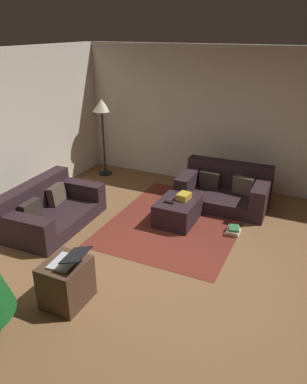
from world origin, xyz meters
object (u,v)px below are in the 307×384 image
object	(u,v)px
couch_left	(48,210)
side_table	(66,282)
gift_box	(184,196)
corner_lamp	(102,111)
ottoman	(178,211)
laptop	(68,259)
tv_remote	(169,202)
book_stack	(233,230)
couch_right	(225,189)

from	to	relation	value
couch_left	side_table	bearing A→B (deg)	43.27
couch_left	side_table	world-z (taller)	couch_left
gift_box	corner_lamp	size ratio (longest dim) A/B	0.14
ottoman	laptop	bearing A→B (deg)	170.89
tv_remote	side_table	xyz separation A→B (m)	(-2.16, 0.34, -0.12)
gift_box	book_stack	xyz separation A→B (m)	(-0.08, -0.84, -0.37)
couch_left	couch_right	bearing A→B (deg)	127.13
tv_remote	laptop	world-z (taller)	laptop
tv_remote	laptop	xyz separation A→B (m)	(-2.15, 0.28, 0.20)
couch_right	tv_remote	bearing A→B (deg)	61.09
couch_right	ottoman	xyz separation A→B (m)	(-0.97, 0.50, -0.08)
couch_left	ottoman	bearing A→B (deg)	114.94
gift_box	book_stack	bearing A→B (deg)	-95.57
side_table	laptop	bearing A→B (deg)	-84.54
tv_remote	couch_left	bearing A→B (deg)	115.94
ottoman	gift_box	xyz separation A→B (m)	(0.08, -0.07, 0.24)
ottoman	gift_box	bearing A→B (deg)	-39.01
couch_left	ottoman	xyz separation A→B (m)	(0.93, -1.82, -0.06)
corner_lamp	laptop	bearing A→B (deg)	-153.51
ottoman	side_table	distance (m)	2.35
laptop	corner_lamp	size ratio (longest dim) A/B	0.28
gift_box	tv_remote	bearing A→B (deg)	145.63
couch_left	couch_right	distance (m)	3.01
couch_right	ottoman	bearing A→B (deg)	61.66
laptop	book_stack	bearing A→B (deg)	-29.09
tv_remote	laptop	bearing A→B (deg)	174.28
book_stack	couch_right	bearing A→B (deg)	22.75
corner_lamp	book_stack	bearing A→B (deg)	-113.06
book_stack	side_table	bearing A→B (deg)	149.85
tv_remote	side_table	distance (m)	2.18
couch_left	laptop	bearing A→B (deg)	44.59
laptop	book_stack	xyz separation A→B (m)	(2.30, -1.28, -0.53)
couch_right	side_table	world-z (taller)	couch_right
ottoman	side_table	xyz separation A→B (m)	(-2.31, 0.43, 0.07)
side_table	gift_box	bearing A→B (deg)	-11.74
couch_right	gift_box	bearing A→B (deg)	62.91
ottoman	book_stack	size ratio (longest dim) A/B	2.75
tv_remote	book_stack	size ratio (longest dim) A/B	0.57
couch_right	laptop	size ratio (longest dim) A/B	3.49
ottoman	corner_lamp	distance (m)	2.79
book_stack	corner_lamp	world-z (taller)	corner_lamp
couch_right	corner_lamp	size ratio (longest dim) A/B	0.96
laptop	couch_right	bearing A→B (deg)	-14.95
ottoman	tv_remote	bearing A→B (deg)	148.45
ottoman	book_stack	distance (m)	0.92
ottoman	tv_remote	distance (m)	0.27
gift_box	side_table	bearing A→B (deg)	168.26
couch_left	corner_lamp	size ratio (longest dim) A/B	1.05
tv_remote	couch_right	bearing A→B (deg)	-26.40
ottoman	corner_lamp	xyz separation A→B (m)	(1.31, 2.17, 1.15)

